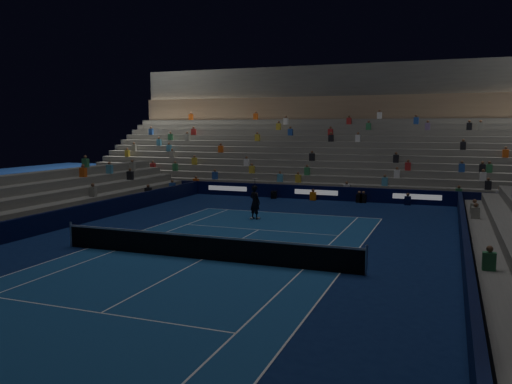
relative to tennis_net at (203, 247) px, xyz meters
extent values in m
plane|color=#0C1D4C|center=(0.00, 0.00, -0.50)|extent=(90.00, 90.00, 0.00)
cube|color=navy|center=(0.00, 0.00, -0.50)|extent=(10.97, 23.77, 0.01)
cube|color=black|center=(0.00, 18.50, 0.00)|extent=(44.00, 0.25, 1.00)
cube|color=#080F32|center=(9.70, 0.00, 0.00)|extent=(0.25, 37.00, 1.00)
cube|color=black|center=(-9.70, 0.00, 0.00)|extent=(0.25, 37.00, 1.00)
cube|color=slate|center=(0.00, 19.50, -0.25)|extent=(44.00, 1.00, 0.50)
cube|color=slate|center=(0.00, 20.50, 0.00)|extent=(44.00, 1.00, 1.00)
cube|color=slate|center=(0.00, 21.50, 0.25)|extent=(44.00, 1.00, 1.50)
cube|color=slate|center=(0.00, 22.50, 0.50)|extent=(44.00, 1.00, 2.00)
cube|color=slate|center=(0.00, 23.50, 0.75)|extent=(44.00, 1.00, 2.50)
cube|color=slate|center=(0.00, 24.50, 1.00)|extent=(44.00, 1.00, 3.00)
cube|color=slate|center=(0.00, 25.50, 1.25)|extent=(44.00, 1.00, 3.50)
cube|color=slate|center=(0.00, 26.50, 1.50)|extent=(44.00, 1.00, 4.00)
cube|color=slate|center=(0.00, 27.50, 1.75)|extent=(44.00, 1.00, 4.50)
cube|color=slate|center=(0.00, 28.50, 2.00)|extent=(44.00, 1.00, 5.00)
cube|color=slate|center=(0.00, 29.50, 2.25)|extent=(44.00, 1.00, 5.50)
cube|color=slate|center=(0.00, 30.50, 2.50)|extent=(44.00, 1.00, 6.00)
cube|color=#866D53|center=(0.00, 31.60, 6.60)|extent=(44.00, 0.60, 2.20)
cube|color=#4C4C49|center=(0.00, 33.00, 9.20)|extent=(44.00, 2.40, 3.00)
cube|color=slate|center=(10.50, 0.00, -0.25)|extent=(1.00, 37.00, 0.50)
cube|color=slate|center=(-10.50, 0.00, -0.25)|extent=(1.00, 37.00, 0.50)
cylinder|color=#B2B2B7|center=(-6.40, 0.00, 0.05)|extent=(0.10, 0.10, 1.10)
cylinder|color=#B2B2B7|center=(6.40, 0.00, 0.05)|extent=(0.10, 0.10, 1.10)
cube|color=black|center=(0.00, 0.00, -0.05)|extent=(12.80, 0.03, 0.90)
cube|color=white|center=(0.00, 0.00, 0.44)|extent=(12.80, 0.04, 0.08)
imported|color=black|center=(-1.31, 9.30, 0.47)|extent=(0.84, 0.71, 1.95)
cube|color=black|center=(-3.10, 18.00, -0.23)|extent=(0.51, 0.58, 0.54)
cylinder|color=black|center=(-3.10, 17.58, -0.07)|extent=(0.24, 0.38, 0.16)
camera|label=1|loc=(9.01, -17.97, 4.66)|focal=36.35mm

